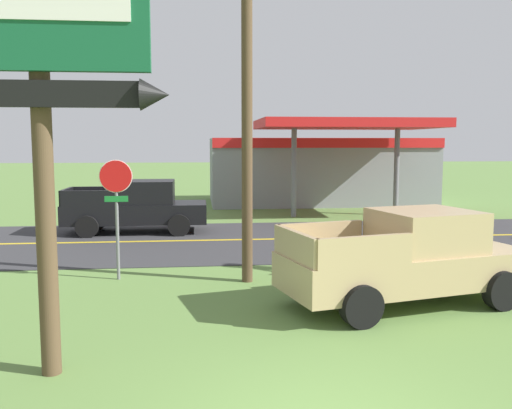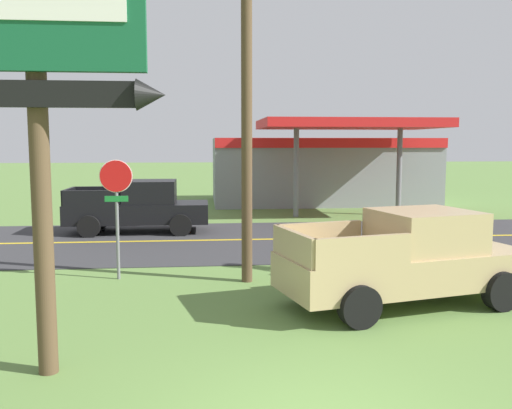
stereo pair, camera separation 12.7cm
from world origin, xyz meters
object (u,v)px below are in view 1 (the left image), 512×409
Objects in this scene: utility_pole at (247,80)px; pickup_black_on_road at (138,207)px; motel_sign at (41,54)px; gas_station at (319,168)px; pickup_tan_parked_on_lawn at (409,259)px; stop_sign at (116,198)px.

utility_pole is 1.72× the size of pickup_black_on_road.
utility_pole is (3.25, 5.22, 0.25)m from motel_sign.
gas_station is at bearing 72.19° from utility_pole.
motel_sign is at bearing -155.13° from pickup_tan_parked_on_lawn.
motel_sign is 2.22× the size of stop_sign.
pickup_tan_parked_on_lawn is 11.94m from pickup_black_on_road.
utility_pole reaches higher than motel_sign.
gas_station is (8.69, 16.75, -0.08)m from stop_sign.
motel_sign is 0.73× the size of utility_pole.
pickup_black_on_road is at bearing 92.15° from stop_sign.
utility_pole is 5.46m from pickup_tan_parked_on_lawn.
pickup_black_on_road is (-8.96, -9.55, -0.98)m from gas_station.
pickup_black_on_road is (-0.27, 7.20, -1.06)m from stop_sign.
motel_sign is 1.19× the size of pickup_tan_parked_on_lawn.
stop_sign is 7.28m from pickup_black_on_road.
pickup_tan_parked_on_lawn is 1.06× the size of pickup_black_on_road.
pickup_tan_parked_on_lawn is at bearing -56.57° from pickup_black_on_road.
gas_station is 19.68m from pickup_tan_parked_on_lawn.
pickup_tan_parked_on_lawn is (-2.38, -19.52, -0.98)m from gas_station.
stop_sign is 0.53× the size of pickup_tan_parked_on_lawn.
gas_station is 2.18× the size of pickup_tan_parked_on_lawn.
utility_pole is 9.27m from pickup_black_on_road.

